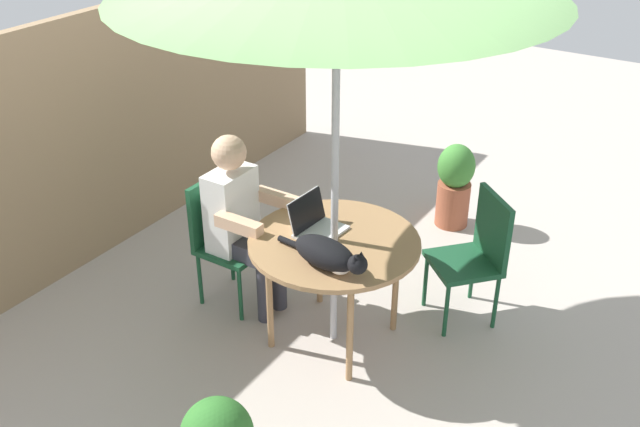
{
  "coord_description": "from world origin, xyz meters",
  "views": [
    {
      "loc": [
        -3.13,
        -1.9,
        2.95
      ],
      "look_at": [
        0.0,
        0.1,
        0.87
      ],
      "focal_mm": 40.87,
      "sensor_mm": 36.0,
      "label": 1
    }
  ],
  "objects_px": {
    "chair_empty": "(477,249)",
    "laptop": "(314,221)",
    "chair_occupied": "(223,232)",
    "person_seated": "(240,215)",
    "cat": "(328,255)",
    "patio_table": "(334,249)",
    "potted_plant_by_chair": "(455,183)"
  },
  "relations": [
    {
      "from": "chair_empty",
      "to": "laptop",
      "type": "distance_m",
      "value": 1.08
    },
    {
      "from": "chair_occupied",
      "to": "person_seated",
      "type": "xyz_separation_m",
      "value": [
        0.0,
        -0.16,
        0.17
      ]
    },
    {
      "from": "chair_empty",
      "to": "cat",
      "type": "bearing_deg",
      "value": 151.97
    },
    {
      "from": "chair_occupied",
      "to": "cat",
      "type": "height_order",
      "value": "cat"
    },
    {
      "from": "patio_table",
      "to": "person_seated",
      "type": "relative_size",
      "value": 0.85
    },
    {
      "from": "potted_plant_by_chair",
      "to": "chair_occupied",
      "type": "bearing_deg",
      "value": 152.62
    },
    {
      "from": "chair_occupied",
      "to": "potted_plant_by_chair",
      "type": "xyz_separation_m",
      "value": [
        1.74,
        -0.9,
        -0.14
      ]
    },
    {
      "from": "chair_empty",
      "to": "chair_occupied",
      "type": "bearing_deg",
      "value": 114.95
    },
    {
      "from": "chair_occupied",
      "to": "potted_plant_by_chair",
      "type": "height_order",
      "value": "chair_occupied"
    },
    {
      "from": "laptop",
      "to": "cat",
      "type": "distance_m",
      "value": 0.42
    },
    {
      "from": "chair_empty",
      "to": "cat",
      "type": "xyz_separation_m",
      "value": [
        -0.96,
        0.51,
        0.3
      ]
    },
    {
      "from": "laptop",
      "to": "cat",
      "type": "bearing_deg",
      "value": -135.87
    },
    {
      "from": "patio_table",
      "to": "chair_empty",
      "type": "xyz_separation_m",
      "value": [
        0.7,
        -0.64,
        -0.16
      ]
    },
    {
      "from": "potted_plant_by_chair",
      "to": "chair_empty",
      "type": "bearing_deg",
      "value": -150.61
    },
    {
      "from": "person_seated",
      "to": "potted_plant_by_chair",
      "type": "xyz_separation_m",
      "value": [
        1.74,
        -0.75,
        -0.31
      ]
    },
    {
      "from": "cat",
      "to": "potted_plant_by_chair",
      "type": "relative_size",
      "value": 0.93
    },
    {
      "from": "laptop",
      "to": "potted_plant_by_chair",
      "type": "height_order",
      "value": "laptop"
    },
    {
      "from": "patio_table",
      "to": "potted_plant_by_chair",
      "type": "xyz_separation_m",
      "value": [
        1.74,
        -0.04,
        -0.3
      ]
    },
    {
      "from": "chair_empty",
      "to": "potted_plant_by_chair",
      "type": "height_order",
      "value": "chair_empty"
    },
    {
      "from": "patio_table",
      "to": "chair_occupied",
      "type": "height_order",
      "value": "chair_occupied"
    },
    {
      "from": "chair_empty",
      "to": "person_seated",
      "type": "relative_size",
      "value": 0.72
    },
    {
      "from": "chair_empty",
      "to": "cat",
      "type": "relative_size",
      "value": 1.35
    },
    {
      "from": "chair_occupied",
      "to": "chair_empty",
      "type": "xyz_separation_m",
      "value": [
        0.7,
        -1.49,
        0.0
      ]
    },
    {
      "from": "patio_table",
      "to": "cat",
      "type": "bearing_deg",
      "value": -155.09
    },
    {
      "from": "laptop",
      "to": "cat",
      "type": "xyz_separation_m",
      "value": [
        -0.3,
        -0.29,
        0.02
      ]
    },
    {
      "from": "person_seated",
      "to": "potted_plant_by_chair",
      "type": "height_order",
      "value": "person_seated"
    },
    {
      "from": "patio_table",
      "to": "chair_occupied",
      "type": "bearing_deg",
      "value": 90.0
    },
    {
      "from": "potted_plant_by_chair",
      "to": "cat",
      "type": "bearing_deg",
      "value": -177.74
    },
    {
      "from": "laptop",
      "to": "patio_table",
      "type": "bearing_deg",
      "value": -100.84
    },
    {
      "from": "patio_table",
      "to": "chair_occupied",
      "type": "distance_m",
      "value": 0.87
    },
    {
      "from": "chair_occupied",
      "to": "person_seated",
      "type": "distance_m",
      "value": 0.23
    },
    {
      "from": "person_seated",
      "to": "cat",
      "type": "xyz_separation_m",
      "value": [
        -0.27,
        -0.83,
        0.13
      ]
    }
  ]
}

